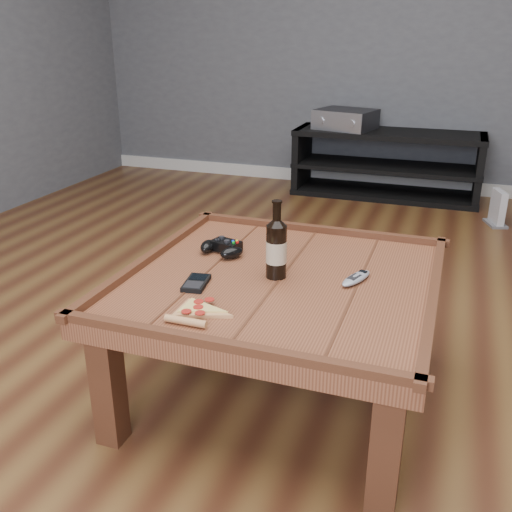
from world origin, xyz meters
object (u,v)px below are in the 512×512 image
(game_console, at_px, (498,210))
(remote_control, at_px, (356,278))
(game_controller, at_px, (222,248))
(pizza_slice, at_px, (197,311))
(media_console, at_px, (386,165))
(beer_bottle, at_px, (276,247))
(smartphone, at_px, (196,283))
(coffee_table, at_px, (281,293))
(av_receiver, at_px, (345,119))

(game_console, bearing_deg, remote_control, -122.83)
(game_controller, relative_size, remote_control, 1.12)
(game_controller, distance_m, pizza_slice, 0.48)
(media_console, distance_m, game_controller, 2.64)
(media_console, relative_size, pizza_slice, 6.27)
(remote_control, bearing_deg, media_console, 115.45)
(beer_bottle, height_order, pizza_slice, beer_bottle)
(beer_bottle, bearing_deg, remote_control, 11.35)
(smartphone, xyz_separation_m, game_console, (1.04, 2.42, -0.35))
(beer_bottle, bearing_deg, game_console, 70.22)
(pizza_slice, bearing_deg, game_controller, 103.60)
(coffee_table, height_order, av_receiver, av_receiver)
(game_controller, height_order, game_console, game_controller)
(game_console, bearing_deg, media_console, 130.46)
(coffee_table, bearing_deg, remote_control, 12.00)
(beer_bottle, relative_size, pizza_slice, 1.18)
(beer_bottle, distance_m, pizza_slice, 0.37)
(coffee_table, xyz_separation_m, av_receiver, (-0.33, 2.74, 0.18))
(media_console, distance_m, beer_bottle, 2.77)
(beer_bottle, distance_m, av_receiver, 2.76)
(pizza_slice, xyz_separation_m, remote_control, (0.39, 0.38, 0.00))
(pizza_slice, distance_m, smartphone, 0.20)
(av_receiver, bearing_deg, pizza_slice, -71.97)
(pizza_slice, height_order, av_receiver, av_receiver)
(pizza_slice, bearing_deg, coffee_table, 65.04)
(game_console, bearing_deg, smartphone, -131.90)
(remote_control, height_order, game_console, remote_control)
(remote_control, distance_m, game_console, 2.32)
(smartphone, bearing_deg, coffee_table, 23.34)
(pizza_slice, xyz_separation_m, av_receiver, (-0.18, 3.07, 0.11))
(smartphone, height_order, av_receiver, av_receiver)
(game_controller, xyz_separation_m, pizza_slice, (0.11, -0.46, -0.02))
(beer_bottle, distance_m, smartphone, 0.28)
(media_console, relative_size, smartphone, 10.39)
(game_controller, height_order, pizza_slice, game_controller)
(media_console, height_order, av_receiver, av_receiver)
(game_controller, bearing_deg, coffee_table, -10.64)
(game_controller, xyz_separation_m, game_console, (1.07, 2.14, -0.37))
(media_console, bearing_deg, game_console, -30.85)
(smartphone, bearing_deg, game_console, 57.93)
(beer_bottle, bearing_deg, pizza_slice, -112.43)
(coffee_table, bearing_deg, pizza_slice, -114.93)
(game_console, bearing_deg, game_controller, -135.14)
(beer_bottle, xyz_separation_m, game_console, (0.82, 2.27, -0.45))
(coffee_table, distance_m, av_receiver, 2.77)
(media_console, xyz_separation_m, game_controller, (-0.27, -2.62, 0.23))
(game_console, bearing_deg, beer_bottle, -128.47)
(smartphone, relative_size, game_console, 0.58)
(game_console, bearing_deg, coffee_table, -128.08)
(media_console, height_order, game_console, media_console)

